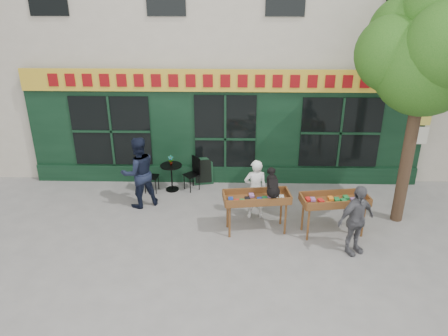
{
  "coord_description": "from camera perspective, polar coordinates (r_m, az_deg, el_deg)",
  "views": [
    {
      "loc": [
        0.24,
        -9.21,
        5.58
      ],
      "look_at": [
        0.01,
        0.5,
        1.26
      ],
      "focal_mm": 35.0,
      "sensor_mm": 36.0,
      "label": 1
    }
  ],
  "objects": [
    {
      "name": "woman",
      "position": [
        10.71,
        4.11,
        -2.77
      ],
      "size": [
        0.6,
        0.44,
        1.54
      ],
      "primitive_type": "imported",
      "rotation": [
        0.0,
        0.0,
        3.27
      ],
      "color": "white",
      "rests_on": "ground"
    },
    {
      "name": "bistro_chair_right",
      "position": [
        12.22,
        -3.95,
        -0.33
      ],
      "size": [
        0.51,
        0.51,
        0.95
      ],
      "rotation": [
        0.0,
        0.0,
        -0.87
      ],
      "color": "black",
      "rests_on": "ground"
    },
    {
      "name": "book_cart_center",
      "position": [
        10.11,
        4.27,
        -4.16
      ],
      "size": [
        1.57,
        0.81,
        0.99
      ],
      "rotation": [
        0.0,
        0.0,
        0.13
      ],
      "color": "brown",
      "rests_on": "ground"
    },
    {
      "name": "ground",
      "position": [
        10.77,
        -0.11,
        -7.21
      ],
      "size": [
        80.0,
        80.0,
        0.0
      ],
      "primitive_type": "plane",
      "color": "slate",
      "rests_on": "ground"
    },
    {
      "name": "street_tree",
      "position": [
        10.51,
        25.07,
        13.78
      ],
      "size": [
        3.05,
        2.9,
        5.6
      ],
      "color": "#382619",
      "rests_on": "ground"
    },
    {
      "name": "man_left",
      "position": [
        11.36,
        -11.09,
        -0.57
      ],
      "size": [
        1.15,
        1.08,
        1.89
      ],
      "primitive_type": "imported",
      "rotation": [
        0.0,
        0.0,
        3.66
      ],
      "color": "black",
      "rests_on": "ground"
    },
    {
      "name": "bistro_chair_left",
      "position": [
        12.22,
        -9.91,
        -0.65
      ],
      "size": [
        0.4,
        0.39,
        0.95
      ],
      "rotation": [
        0.0,
        0.0,
        1.48
      ],
      "color": "black",
      "rests_on": "ground"
    },
    {
      "name": "chalkboard",
      "position": [
        12.55,
        -2.71,
        -0.42
      ],
      "size": [
        0.59,
        0.3,
        0.79
      ],
      "rotation": [
        0.0,
        0.0,
        0.2
      ],
      "color": "black",
      "rests_on": "ground"
    },
    {
      "name": "man_right",
      "position": [
        9.74,
        16.85,
        -6.52
      ],
      "size": [
        1.01,
        0.79,
        1.6
      ],
      "primitive_type": "imported",
      "rotation": [
        0.0,
        0.0,
        0.49
      ],
      "color": "#55555A",
      "rests_on": "ground"
    },
    {
      "name": "bistro_table",
      "position": [
        12.2,
        -6.88,
        -0.57
      ],
      "size": [
        0.6,
        0.6,
        0.76
      ],
      "color": "black",
      "rests_on": "ground"
    },
    {
      "name": "potted_plant",
      "position": [
        12.06,
        -6.97,
        0.99
      ],
      "size": [
        0.16,
        0.12,
        0.28
      ],
      "primitive_type": "imported",
      "rotation": [
        0.0,
        0.0,
        0.17
      ],
      "color": "gray",
      "rests_on": "bistro_table"
    },
    {
      "name": "book_cart_right",
      "position": [
        10.29,
        14.23,
        -4.35
      ],
      "size": [
        1.57,
        0.83,
        0.99
      ],
      "rotation": [
        0.0,
        0.0,
        0.14
      ],
      "color": "brown",
      "rests_on": "ground"
    },
    {
      "name": "dog",
      "position": [
        9.88,
        6.4,
        -1.91
      ],
      "size": [
        0.42,
        0.64,
        0.6
      ],
      "primitive_type": null,
      "rotation": [
        0.0,
        0.0,
        0.13
      ],
      "color": "black",
      "rests_on": "book_cart_center"
    }
  ]
}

